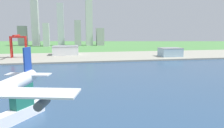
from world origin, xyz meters
name	(u,v)px	position (x,y,z in m)	size (l,w,h in m)	color
ground_plane	(83,81)	(0.00, 300.00, 0.00)	(2400.00, 2400.00, 0.00)	#4E8845
water_bay	(87,100)	(0.00, 240.00, 0.07)	(840.00, 360.00, 0.15)	#2D4C70
industrial_pier	(77,57)	(0.00, 490.00, 1.25)	(840.00, 140.00, 2.50)	#9C9A8A
ferry_boat	(20,107)	(-39.51, 213.53, 7.47)	(25.58, 32.12, 25.73)	white
port_crane_red	(18,41)	(-100.38, 488.67, 31.71)	(26.69, 43.93, 40.14)	red
warehouse_main	(66,50)	(-20.85, 521.52, 11.13)	(49.51, 39.07, 17.22)	white
warehouse_annex	(170,52)	(169.46, 456.88, 10.36)	(39.04, 28.63, 15.68)	#99BCD1
distant_skyline	(60,28)	(-42.51, 821.88, 58.34)	(279.91, 75.25, 157.61)	#96969B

